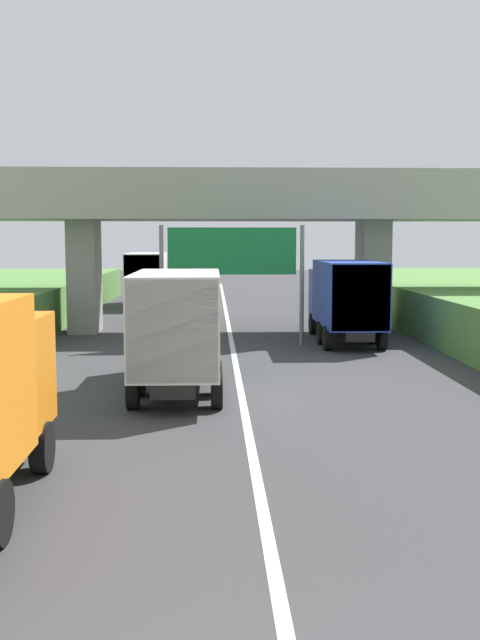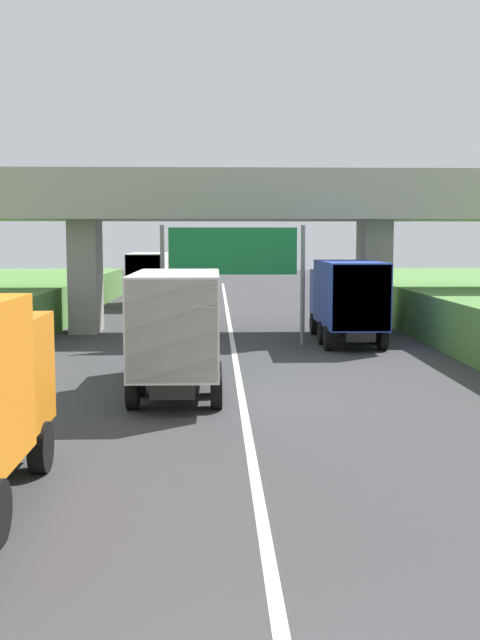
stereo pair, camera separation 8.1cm
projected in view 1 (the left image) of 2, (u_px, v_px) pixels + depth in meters
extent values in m
cube|color=white|center=(233.00, 350.00, 29.59)|extent=(0.20, 88.00, 0.01)
cube|color=#9E998E|center=(229.00, 208.00, 34.94)|extent=(40.00, 4.80, 1.10)
cube|color=#9E998E|center=(231.00, 181.00, 32.61)|extent=(40.00, 0.36, 1.10)
cube|color=#9E998E|center=(228.00, 187.00, 37.02)|extent=(40.00, 0.36, 1.10)
cube|color=gray|center=(85.00, 277.00, 35.03)|extent=(1.30, 2.20, 5.21)
cube|color=gray|center=(372.00, 276.00, 35.52)|extent=(1.30, 2.20, 5.21)
cylinder|color=slate|center=(162.00, 286.00, 30.56)|extent=(0.18, 0.18, 4.91)
cylinder|color=slate|center=(302.00, 285.00, 30.76)|extent=(0.18, 0.18, 4.91)
cube|color=#167238|center=(232.00, 251.00, 30.51)|extent=(5.20, 0.12, 1.90)
cube|color=white|center=(232.00, 251.00, 30.50)|extent=(4.89, 0.01, 1.67)
cube|color=black|center=(148.00, 296.00, 48.99)|extent=(1.10, 7.30, 0.36)
cube|color=red|center=(151.00, 275.00, 51.44)|extent=(2.10, 2.10, 2.10)
cube|color=#2D3842|center=(152.00, 270.00, 52.42)|extent=(1.89, 0.06, 0.90)
cube|color=silver|center=(146.00, 274.00, 47.78)|extent=(2.30, 5.20, 2.60)
cube|color=#A8A8A4|center=(142.00, 276.00, 45.22)|extent=(2.21, 0.04, 2.50)
cylinder|color=black|center=(137.00, 296.00, 51.55)|extent=(0.30, 0.96, 0.96)
cylinder|color=black|center=(165.00, 296.00, 51.62)|extent=(0.30, 0.96, 0.96)
cylinder|color=black|center=(127.00, 302.00, 46.50)|extent=(0.30, 0.96, 0.96)
cylinder|color=black|center=(162.00, 302.00, 46.58)|extent=(0.30, 0.96, 0.96)
cylinder|color=black|center=(130.00, 300.00, 48.18)|extent=(0.30, 0.96, 0.96)
cylinder|color=black|center=(164.00, 299.00, 48.26)|extent=(0.30, 0.96, 0.96)
cube|color=black|center=(179.00, 367.00, 21.78)|extent=(1.10, 7.30, 0.36)
cube|color=#236B38|center=(182.00, 316.00, 24.23)|extent=(2.10, 2.10, 2.10)
cube|color=#2D3842|center=(184.00, 304.00, 25.21)|extent=(1.89, 0.06, 0.90)
cube|color=silver|center=(177.00, 320.00, 20.58)|extent=(2.30, 5.20, 2.60)
cube|color=#A8A8A4|center=(172.00, 332.00, 18.01)|extent=(2.21, 0.04, 2.50)
cylinder|color=black|center=(153.00, 359.00, 24.34)|extent=(0.30, 0.96, 0.96)
cylinder|color=black|center=(213.00, 359.00, 24.42)|extent=(0.30, 0.96, 0.96)
cylinder|color=black|center=(133.00, 391.00, 19.29)|extent=(0.30, 0.96, 0.96)
cylinder|color=black|center=(217.00, 390.00, 19.37)|extent=(0.30, 0.96, 0.96)
cylinder|color=black|center=(139.00, 379.00, 20.97)|extent=(0.30, 0.96, 0.96)
cylinder|color=black|center=(216.00, 378.00, 21.05)|extent=(0.30, 0.96, 0.96)
cube|color=black|center=(344.00, 326.00, 31.96)|extent=(1.10, 7.30, 0.36)
cube|color=#233D9E|center=(334.00, 293.00, 34.41)|extent=(2.10, 2.10, 2.10)
cube|color=#2D3842|center=(331.00, 285.00, 35.39)|extent=(1.89, 0.06, 0.90)
cube|color=#233D9E|center=(349.00, 293.00, 30.76)|extent=(2.30, 5.20, 2.60)
cube|color=navy|center=(361.00, 298.00, 28.20)|extent=(2.21, 0.04, 2.50)
cylinder|color=black|center=(313.00, 324.00, 34.53)|extent=(0.30, 0.96, 0.96)
cylinder|color=black|center=(355.00, 324.00, 34.60)|extent=(0.30, 0.96, 0.96)
cylinder|color=black|center=(328.00, 338.00, 29.48)|extent=(0.30, 0.96, 0.96)
cylinder|color=black|center=(382.00, 338.00, 29.56)|extent=(0.30, 0.96, 0.96)
cylinder|color=black|center=(321.00, 333.00, 31.16)|extent=(0.30, 0.96, 0.96)
cylinder|color=black|center=(373.00, 333.00, 31.23)|extent=(0.30, 0.96, 0.96)
cube|color=#2D3842|center=(2.00, 349.00, 14.86)|extent=(1.89, 0.06, 0.90)
cylinder|color=black|center=(42.00, 447.00, 14.06)|extent=(0.30, 0.96, 0.96)
cube|color=black|center=(157.00, 288.00, 56.07)|extent=(1.76, 4.10, 0.76)
cube|color=black|center=(157.00, 279.00, 55.85)|extent=(1.56, 1.90, 0.64)
cube|color=#2D3842|center=(156.00, 279.00, 54.94)|extent=(1.44, 0.06, 0.54)
cylinder|color=black|center=(148.00, 292.00, 57.35)|extent=(0.22, 0.64, 0.64)
cylinder|color=black|center=(170.00, 292.00, 57.41)|extent=(0.22, 0.64, 0.64)
cylinder|color=black|center=(145.00, 294.00, 54.82)|extent=(0.22, 0.64, 0.64)
cylinder|color=black|center=(168.00, 294.00, 54.88)|extent=(0.22, 0.64, 0.64)
cylinder|color=orange|center=(35.00, 359.00, 24.59)|extent=(0.56, 0.56, 0.90)
cylinder|color=white|center=(35.00, 357.00, 24.58)|extent=(0.57, 0.57, 0.12)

